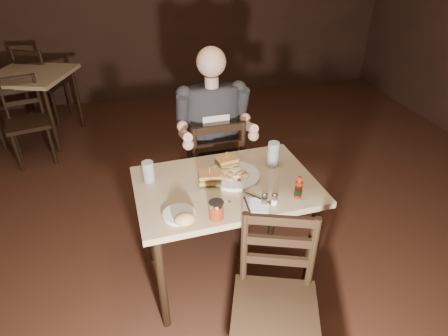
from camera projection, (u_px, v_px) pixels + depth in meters
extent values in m
plane|color=black|center=(247.00, 263.00, 2.74)|extent=(7.00, 7.00, 0.00)
cube|color=tan|center=(226.00, 186.00, 2.26)|extent=(1.12, 0.78, 0.04)
cylinder|color=black|center=(162.00, 283.00, 2.12)|extent=(0.05, 0.05, 0.73)
cylinder|color=black|center=(149.00, 220.00, 2.59)|extent=(0.05, 0.05, 0.73)
cylinder|color=black|center=(310.00, 249.00, 2.35)|extent=(0.05, 0.05, 0.73)
cylinder|color=black|center=(274.00, 197.00, 2.82)|extent=(0.05, 0.05, 0.73)
cube|color=tan|center=(30.00, 75.00, 4.05)|extent=(1.02, 1.02, 0.04)
cylinder|color=black|center=(27.00, 97.00, 4.55)|extent=(0.04, 0.04, 0.73)
cylinder|color=black|center=(52.00, 121.00, 3.96)|extent=(0.04, 0.04, 0.73)
cylinder|color=black|center=(78.00, 99.00, 4.50)|extent=(0.04, 0.04, 0.73)
cylinder|color=white|center=(234.00, 176.00, 2.31)|extent=(0.33, 0.33, 0.02)
ellipsoid|color=maroon|center=(240.00, 180.00, 2.24)|extent=(0.04, 0.04, 0.01)
cylinder|color=silver|center=(148.00, 171.00, 2.25)|extent=(0.07, 0.07, 0.13)
cylinder|color=silver|center=(273.00, 154.00, 2.38)|extent=(0.08, 0.08, 0.17)
cube|color=white|center=(256.00, 205.00, 2.07)|extent=(0.18, 0.18, 0.00)
cube|color=silver|center=(257.00, 198.00, 2.12)|extent=(0.13, 0.16, 0.00)
cube|color=silver|center=(247.00, 205.00, 2.07)|extent=(0.02, 0.15, 0.00)
cylinder|color=white|center=(179.00, 215.00, 1.99)|extent=(0.18, 0.18, 0.01)
ellipsoid|color=tan|center=(185.00, 219.00, 1.90)|extent=(0.12, 0.10, 0.07)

